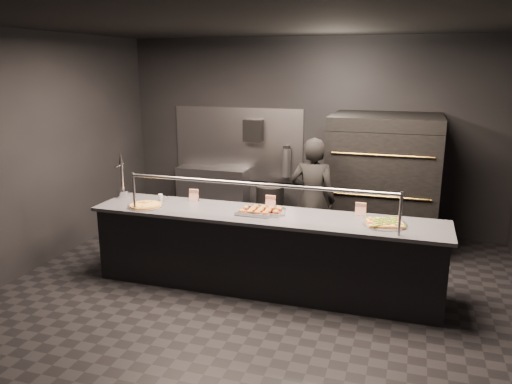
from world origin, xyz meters
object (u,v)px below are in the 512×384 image
at_px(trash_bin, 270,208).
at_px(fire_extinguisher, 286,162).
at_px(round_pizza, 146,205).
at_px(service_counter, 264,251).
at_px(beer_tap, 123,184).
at_px(worker, 313,200).
at_px(slider_tray_b, 266,210).
at_px(towel_dispenser, 253,130).
at_px(slider_tray_a, 255,212).
at_px(prep_shelf, 213,194).
at_px(pizza_oven, 383,181).
at_px(square_pizza, 385,223).

bearing_deg(trash_bin, fire_extinguisher, 63.49).
bearing_deg(round_pizza, service_counter, 5.57).
xyz_separation_m(fire_extinguisher, beer_tap, (-1.60, -2.23, 0.03)).
relative_size(service_counter, trash_bin, 5.59).
bearing_deg(beer_tap, worker, 21.80).
bearing_deg(worker, slider_tray_b, 72.00).
relative_size(beer_tap, slider_tray_b, 1.20).
xyz_separation_m(towel_dispenser, slider_tray_a, (0.80, -2.41, -0.61)).
bearing_deg(slider_tray_a, worker, 67.87).
bearing_deg(service_counter, slider_tray_b, 90.23).
xyz_separation_m(service_counter, trash_bin, (-0.52, 2.06, -0.10)).
bearing_deg(prep_shelf, pizza_oven, -8.54).
bearing_deg(square_pizza, towel_dispenser, 133.29).
bearing_deg(service_counter, beer_tap, 175.14).
relative_size(service_counter, square_pizza, 8.66).
distance_m(slider_tray_a, trash_bin, 2.20).
bearing_deg(slider_tray_b, fire_extinguisher, 98.49).
distance_m(towel_dispenser, beer_tap, 2.50).
distance_m(pizza_oven, trash_bin, 1.83).
bearing_deg(beer_tap, trash_bin, 52.96).
distance_m(square_pizza, worker, 1.47).
distance_m(fire_extinguisher, round_pizza, 2.77).
bearing_deg(service_counter, fire_extinguisher, 98.30).
xyz_separation_m(service_counter, fire_extinguisher, (-0.35, 2.40, 0.60)).
relative_size(pizza_oven, worker, 1.14).
height_order(round_pizza, slider_tray_a, slider_tray_a).
bearing_deg(prep_shelf, slider_tray_a, -57.33).
distance_m(fire_extinguisher, slider_tray_a, 2.43).
bearing_deg(fire_extinguisher, worker, -62.01).
height_order(towel_dispenser, slider_tray_b, towel_dispenser).
bearing_deg(worker, slider_tray_a, 68.61).
bearing_deg(fire_extinguisher, slider_tray_b, -81.51).
distance_m(towel_dispenser, trash_bin, 1.29).
bearing_deg(slider_tray_a, square_pizza, 1.07).
xyz_separation_m(service_counter, square_pizza, (1.34, 0.01, 0.47)).
height_order(prep_shelf, worker, worker).
height_order(square_pizza, worker, worker).
xyz_separation_m(pizza_oven, beer_tap, (-3.15, -1.73, 0.12)).
bearing_deg(fire_extinguisher, prep_shelf, -176.34).
bearing_deg(prep_shelf, worker, -32.37).
relative_size(square_pizza, trash_bin, 0.65).
height_order(fire_extinguisher, trash_bin, fire_extinguisher).
distance_m(pizza_oven, square_pizza, 1.90).
relative_size(service_counter, slider_tray_b, 8.21).
height_order(beer_tap, square_pizza, beer_tap).
relative_size(service_counter, prep_shelf, 3.42).
bearing_deg(fire_extinguisher, pizza_oven, -17.89).
xyz_separation_m(pizza_oven, towel_dispenser, (-2.10, 0.49, 0.58)).
bearing_deg(slider_tray_a, beer_tap, 174.30).
height_order(fire_extinguisher, slider_tray_b, fire_extinguisher).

